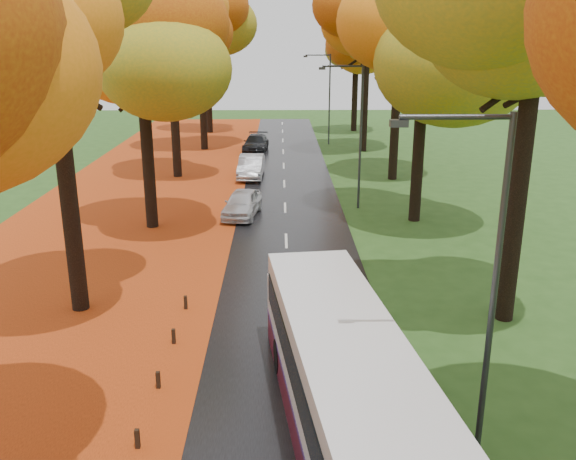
{
  "coord_description": "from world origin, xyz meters",
  "views": [
    {
      "loc": [
        -0.29,
        -3.72,
        9.35
      ],
      "look_at": [
        0.0,
        17.62,
        2.6
      ],
      "focal_mm": 38.0,
      "sensor_mm": 36.0,
      "label": 1
    }
  ],
  "objects_px": {
    "bus": "(345,384)",
    "car_silver": "(251,166)",
    "car_dark": "(256,143)",
    "streetlamp_near": "(484,272)",
    "streetlamp_mid": "(356,126)",
    "car_white": "(242,203)",
    "streetlamp_far": "(327,92)"
  },
  "relations": [
    {
      "from": "streetlamp_mid",
      "to": "car_white",
      "type": "distance_m",
      "value": 7.62
    },
    {
      "from": "car_dark",
      "to": "bus",
      "type": "bearing_deg",
      "value": -80.53
    },
    {
      "from": "streetlamp_near",
      "to": "car_silver",
      "type": "height_order",
      "value": "streetlamp_near"
    },
    {
      "from": "streetlamp_near",
      "to": "car_dark",
      "type": "relative_size",
      "value": 1.66
    },
    {
      "from": "car_silver",
      "to": "car_white",
      "type": "bearing_deg",
      "value": -88.02
    },
    {
      "from": "streetlamp_mid",
      "to": "car_white",
      "type": "relative_size",
      "value": 1.9
    },
    {
      "from": "streetlamp_mid",
      "to": "car_dark",
      "type": "height_order",
      "value": "streetlamp_mid"
    },
    {
      "from": "car_dark",
      "to": "streetlamp_far",
      "type": "bearing_deg",
      "value": 34.88
    },
    {
      "from": "streetlamp_near",
      "to": "streetlamp_mid",
      "type": "relative_size",
      "value": 1.0
    },
    {
      "from": "streetlamp_near",
      "to": "bus",
      "type": "distance_m",
      "value": 4.23
    },
    {
      "from": "car_white",
      "to": "car_dark",
      "type": "bearing_deg",
      "value": 98.76
    },
    {
      "from": "streetlamp_far",
      "to": "car_silver",
      "type": "height_order",
      "value": "streetlamp_far"
    },
    {
      "from": "car_white",
      "to": "car_silver",
      "type": "bearing_deg",
      "value": 98.39
    },
    {
      "from": "streetlamp_near",
      "to": "car_silver",
      "type": "relative_size",
      "value": 1.71
    },
    {
      "from": "car_dark",
      "to": "car_silver",
      "type": "bearing_deg",
      "value": -85.37
    },
    {
      "from": "streetlamp_near",
      "to": "car_white",
      "type": "xyz_separation_m",
      "value": [
        -6.3,
        20.32,
        -3.96
      ]
    },
    {
      "from": "car_white",
      "to": "streetlamp_near",
      "type": "bearing_deg",
      "value": -64.02
    },
    {
      "from": "streetlamp_far",
      "to": "car_white",
      "type": "bearing_deg",
      "value": -104.89
    },
    {
      "from": "bus",
      "to": "car_white",
      "type": "bearing_deg",
      "value": 93.38
    },
    {
      "from": "streetlamp_far",
      "to": "car_dark",
      "type": "bearing_deg",
      "value": -149.41
    },
    {
      "from": "bus",
      "to": "car_silver",
      "type": "bearing_deg",
      "value": 89.85
    },
    {
      "from": "streetlamp_far",
      "to": "bus",
      "type": "distance_m",
      "value": 43.39
    },
    {
      "from": "car_silver",
      "to": "car_dark",
      "type": "distance_m",
      "value": 10.29
    },
    {
      "from": "streetlamp_near",
      "to": "bus",
      "type": "height_order",
      "value": "streetlamp_near"
    },
    {
      "from": "streetlamp_far",
      "to": "bus",
      "type": "bearing_deg",
      "value": -93.6
    },
    {
      "from": "bus",
      "to": "car_white",
      "type": "distance_m",
      "value": 19.85
    },
    {
      "from": "streetlamp_mid",
      "to": "car_white",
      "type": "bearing_deg",
      "value": -165.05
    },
    {
      "from": "streetlamp_far",
      "to": "car_white",
      "type": "xyz_separation_m",
      "value": [
        -6.3,
        -23.68,
        -3.96
      ]
    },
    {
      "from": "streetlamp_far",
      "to": "car_dark",
      "type": "relative_size",
      "value": 1.66
    },
    {
      "from": "bus",
      "to": "car_dark",
      "type": "bearing_deg",
      "value": 88.16
    },
    {
      "from": "car_white",
      "to": "streetlamp_far",
      "type": "bearing_deg",
      "value": 83.87
    },
    {
      "from": "streetlamp_near",
      "to": "car_white",
      "type": "bearing_deg",
      "value": 107.22
    }
  ]
}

